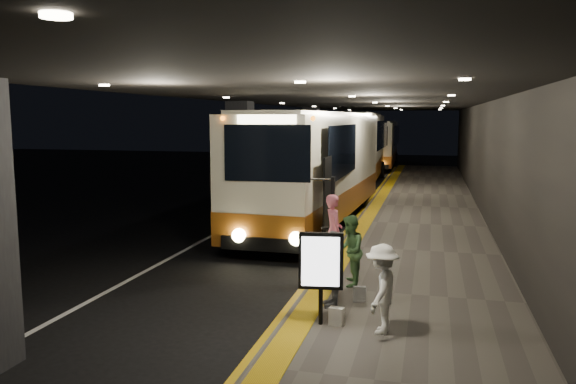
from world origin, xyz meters
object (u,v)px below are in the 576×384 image
Objects in this scene: coach_second at (355,152)px; bag_polka at (359,294)px; passenger_waiting_green at (350,251)px; info_sign at (321,263)px; stanchion_post at (325,253)px; coach_main at (316,172)px; bag_plain at (337,316)px; passenger_boarding at (334,231)px; coach_third at (380,146)px; passenger_waiting_grey at (333,269)px; passenger_waiting_white at (382,289)px.

bag_polka is (2.93, -21.03, -1.60)m from coach_second.
info_sign is (-0.16, -2.48, 0.34)m from passenger_waiting_green.
info_sign is at bearing -80.73° from stanchion_post.
coach_main is 10.68m from bag_plain.
stanchion_post is at bearing -130.21° from passenger_waiting_green.
info_sign reaches higher than bag_polka.
coach_second reaches higher than bag_polka.
coach_third is at bearing -20.48° from passenger_boarding.
coach_third is 6.12× the size of passenger_boarding.
info_sign is at bearing -8.52° from passenger_waiting_green.
bag_plain is (0.71, -3.79, -0.75)m from passenger_boarding.
passenger_boarding is 1.47m from passenger_waiting_green.
stanchion_post is at bearing -86.27° from coach_second.
passenger_waiting_grey is at bearing -87.97° from coach_third.
coach_third is 34.86m from bag_plain.
bag_polka is (0.95, -2.40, -0.76)m from passenger_boarding.
passenger_waiting_green is 1.01× the size of passenger_waiting_white.
passenger_waiting_white is 4.97× the size of bag_polka.
info_sign is (-0.04, -1.00, 0.37)m from passenger_waiting_grey.
passenger_waiting_grey is (0.47, -2.82, -0.16)m from passenger_boarding.
passenger_waiting_grey is (2.15, -33.78, -0.77)m from coach_third.
passenger_waiting_green is (2.37, -7.82, -0.95)m from coach_main.
info_sign reaches higher than passenger_waiting_green.
coach_second is at bearing -163.42° from passenger_waiting_white.
passenger_waiting_grey is 4.66× the size of bag_plain.
passenger_waiting_white is at bearing -13.60° from info_sign.
coach_main is 8.22m from passenger_waiting_green.
stanchion_post reaches higher than bag_plain.
coach_main reaches higher than stanchion_post.
info_sign is (-0.52, -1.42, 0.97)m from bag_polka.
passenger_boarding is (1.78, -6.48, -0.81)m from coach_main.
info_sign is (2.41, -22.46, -0.63)m from coach_second.
bag_polka is 0.19× the size of info_sign.
coach_third reaches higher than passenger_boarding.
coach_main reaches higher than bag_polka.
coach_third is 34.55× the size of bag_plain.
bag_polka is at bearing 177.96° from passenger_boarding.
coach_main is 8.09× the size of passenger_waiting_green.
passenger_boarding is 1.56× the size of stanchion_post.
passenger_boarding is at bearing 111.54° from bag_polka.
coach_main is 9.42m from bag_polka.
info_sign is (2.21, -10.30, -0.60)m from coach_main.
passenger_waiting_grey is (-0.11, -1.48, -0.03)m from passenger_waiting_green.
passenger_waiting_white is 1.01m from bag_plain.
passenger_boarding is (1.67, -30.96, -0.61)m from coach_third.
coach_main is 1.13× the size of coach_third.
coach_second is 7.62× the size of info_sign.
passenger_boarding is 5.65× the size of bag_plain.
passenger_waiting_green is at bearing -152.59° from passenger_waiting_white.
bag_plain is at bearing -91.87° from passenger_waiting_white.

